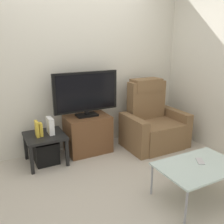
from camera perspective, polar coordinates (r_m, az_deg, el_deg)
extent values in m
plane|color=#B2A899|center=(3.31, -0.73, -14.69)|extent=(6.40, 6.40, 0.00)
cube|color=beige|center=(3.89, -8.46, 10.28)|extent=(6.40, 0.06, 2.60)
cube|color=beige|center=(4.06, 23.97, 9.31)|extent=(0.06, 4.48, 2.60)
cube|color=brown|center=(3.88, -5.60, -5.04)|extent=(0.66, 0.46, 0.58)
cube|color=black|center=(3.65, -4.34, -4.51)|extent=(0.61, 0.02, 0.02)
cube|color=black|center=(3.68, -4.66, -3.75)|extent=(0.34, 0.11, 0.04)
cube|color=black|center=(3.80, -5.85, -0.68)|extent=(0.32, 0.20, 0.03)
cube|color=black|center=(3.79, -5.86, -0.11)|extent=(0.06, 0.04, 0.05)
cube|color=black|center=(3.71, -6.01, 4.66)|extent=(1.00, 0.05, 0.59)
cube|color=black|center=(3.69, -5.86, 4.59)|extent=(0.92, 0.01, 0.54)
cube|color=brown|center=(4.14, 9.79, -5.00)|extent=(0.70, 0.72, 0.42)
cube|color=brown|center=(4.19, 7.91, 2.82)|extent=(0.64, 0.20, 0.62)
cube|color=brown|center=(4.15, 7.89, 6.23)|extent=(0.50, 0.26, 0.20)
cube|color=brown|center=(3.89, 4.87, -5.16)|extent=(0.14, 0.68, 0.56)
cube|color=brown|center=(4.37, 14.24, -3.12)|extent=(0.14, 0.68, 0.56)
cube|color=black|center=(3.60, -15.26, -5.34)|extent=(0.54, 0.54, 0.04)
cube|color=black|center=(3.44, -18.01, -10.58)|extent=(0.04, 0.04, 0.39)
cube|color=black|center=(3.53, -10.31, -9.27)|extent=(0.04, 0.04, 0.39)
cube|color=black|center=(3.86, -19.27, -7.58)|extent=(0.04, 0.04, 0.39)
cube|color=black|center=(3.94, -12.41, -6.51)|extent=(0.04, 0.04, 0.39)
cube|color=black|center=(3.70, -14.96, -8.93)|extent=(0.32, 0.32, 0.32)
cube|color=gold|center=(3.52, -16.93, -3.75)|extent=(0.04, 0.13, 0.22)
cube|color=gold|center=(3.53, -16.12, -3.89)|extent=(0.04, 0.10, 0.19)
cube|color=white|center=(3.58, -14.05, -3.09)|extent=(0.07, 0.20, 0.23)
cube|color=#B2C6C1|center=(2.92, 19.39, -11.66)|extent=(0.90, 0.60, 0.02)
cylinder|color=gray|center=(2.60, 16.70, -20.30)|extent=(0.02, 0.02, 0.37)
cylinder|color=gray|center=(2.93, 9.17, -15.12)|extent=(0.02, 0.02, 0.37)
cylinder|color=gray|center=(3.45, 20.69, -10.93)|extent=(0.02, 0.02, 0.37)
cube|color=#B7B7BC|center=(2.99, 19.67, -10.64)|extent=(0.14, 0.16, 0.01)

